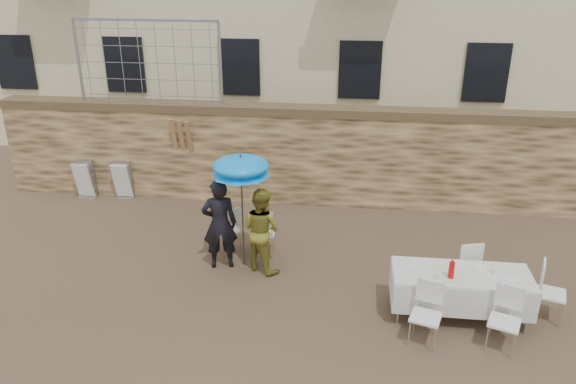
# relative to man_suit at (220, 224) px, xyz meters

# --- Properties ---
(ground) EXTENTS (80.00, 80.00, 0.00)m
(ground) POSITION_rel_man_suit_xyz_m (0.79, -1.88, -0.85)
(ground) COLOR brown
(ground) RESTS_ON ground
(stone_wall) EXTENTS (13.00, 0.50, 2.20)m
(stone_wall) POSITION_rel_man_suit_xyz_m (0.79, 3.12, 0.25)
(stone_wall) COLOR olive
(stone_wall) RESTS_ON ground
(chain_link_fence) EXTENTS (3.20, 0.06, 1.80)m
(chain_link_fence) POSITION_rel_man_suit_xyz_m (-2.21, 3.12, 2.25)
(chain_link_fence) COLOR gray
(chain_link_fence) RESTS_ON stone_wall
(man_suit) EXTENTS (0.70, 0.55, 1.71)m
(man_suit) POSITION_rel_man_suit_xyz_m (0.00, 0.00, 0.00)
(man_suit) COLOR black
(man_suit) RESTS_ON ground
(woman_dress) EXTENTS (0.96, 0.90, 1.57)m
(woman_dress) POSITION_rel_man_suit_xyz_m (0.75, 0.00, -0.07)
(woman_dress) COLOR #AEA335
(woman_dress) RESTS_ON ground
(umbrella) EXTENTS (1.02, 1.02, 1.99)m
(umbrella) POSITION_rel_man_suit_xyz_m (0.40, 0.10, 1.02)
(umbrella) COLOR #3F3F44
(umbrella) RESTS_ON ground
(couple_chair_left) EXTENTS (0.67, 0.67, 0.96)m
(couple_chair_left) POSITION_rel_man_suit_xyz_m (-0.00, 0.55, -0.37)
(couple_chair_left) COLOR white
(couple_chair_left) RESTS_ON ground
(couple_chair_right) EXTENTS (0.49, 0.49, 0.96)m
(couple_chair_right) POSITION_rel_man_suit_xyz_m (0.70, 0.55, -0.37)
(couple_chair_right) COLOR white
(couple_chair_right) RESTS_ON ground
(banquet_table) EXTENTS (2.10, 0.85, 0.78)m
(banquet_table) POSITION_rel_man_suit_xyz_m (4.05, -1.07, -0.12)
(banquet_table) COLOR silver
(banquet_table) RESTS_ON ground
(soda_bottle) EXTENTS (0.09, 0.09, 0.26)m
(soda_bottle) POSITION_rel_man_suit_xyz_m (3.85, -1.22, 0.05)
(soda_bottle) COLOR red
(soda_bottle) RESTS_ON banquet_table
(table_chair_front_left) EXTENTS (0.60, 0.60, 0.96)m
(table_chair_front_left) POSITION_rel_man_suit_xyz_m (3.45, -1.82, -0.37)
(table_chair_front_left) COLOR white
(table_chair_front_left) RESTS_ON ground
(table_chair_front_right) EXTENTS (0.62, 0.62, 0.96)m
(table_chair_front_right) POSITION_rel_man_suit_xyz_m (4.55, -1.82, -0.37)
(table_chair_front_right) COLOR white
(table_chair_front_right) RESTS_ON ground
(table_chair_back) EXTENTS (0.60, 0.60, 0.96)m
(table_chair_back) POSITION_rel_man_suit_xyz_m (4.25, -0.27, -0.37)
(table_chair_back) COLOR white
(table_chair_back) RESTS_ON ground
(table_chair_side) EXTENTS (0.60, 0.60, 0.96)m
(table_chair_side) POSITION_rel_man_suit_xyz_m (5.45, -0.97, -0.37)
(table_chair_side) COLOR white
(table_chair_side) RESTS_ON ground
(chair_stack_left) EXTENTS (0.46, 0.40, 0.92)m
(chair_stack_left) POSITION_rel_man_suit_xyz_m (-3.87, 2.87, -0.39)
(chair_stack_left) COLOR white
(chair_stack_left) RESTS_ON ground
(chair_stack_right) EXTENTS (0.46, 0.32, 0.92)m
(chair_stack_right) POSITION_rel_man_suit_xyz_m (-2.97, 2.87, -0.39)
(chair_stack_right) COLOR white
(chair_stack_right) RESTS_ON ground
(wood_planks) EXTENTS (0.70, 0.20, 2.00)m
(wood_planks) POSITION_rel_man_suit_xyz_m (-1.37, 2.94, 0.15)
(wood_planks) COLOR #A37749
(wood_planks) RESTS_ON ground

